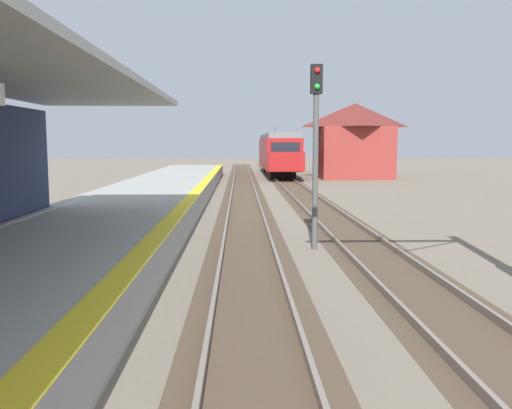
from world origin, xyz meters
TOP-DOWN VIEW (x-y plane):
  - station_platform at (-2.50, 16.00)m, footprint 5.00×80.00m
  - track_pair_nearest_platform at (1.90, 20.00)m, footprint 2.34×120.00m
  - track_pair_middle at (5.30, 20.00)m, footprint 2.34×120.00m
  - approaching_train at (5.30, 54.73)m, footprint 2.93×19.60m
  - rail_signal_post at (3.81, 18.49)m, footprint 0.32×0.34m
  - distant_trackside_house at (11.52, 49.36)m, footprint 6.60×5.28m

SIDE VIEW (x-z plane):
  - track_pair_nearest_platform at x=1.90m, z-range -0.03..0.13m
  - track_pair_middle at x=5.30m, z-range -0.03..0.13m
  - station_platform at x=-2.50m, z-range 0.00..0.90m
  - approaching_train at x=5.30m, z-range -0.20..4.56m
  - rail_signal_post at x=3.81m, z-range 0.59..5.79m
  - distant_trackside_house at x=11.52m, z-range 0.14..6.54m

